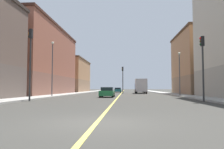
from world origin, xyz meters
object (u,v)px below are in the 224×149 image
Objects in this scene: car_green at (107,92)px; building_right_midblock at (33,61)px; traffic_light_median_far at (123,76)px; traffic_light_right_near at (30,55)px; building_left_mid at (208,63)px; car_teal at (118,90)px; car_orange at (140,90)px; building_right_distant at (68,76)px; street_lamp_left_near at (179,69)px; box_truck at (141,86)px; street_lamp_right_near at (52,63)px; car_blue at (109,90)px; traffic_light_left_near at (203,59)px.

building_right_midblock is at bearing 143.33° from car_green.
traffic_light_right_near is at bearing -107.46° from traffic_light_median_far.
car_teal is (-17.76, 17.01, -5.28)m from building_left_mid.
building_left_mid is at bearing -57.37° from car_orange.
building_right_distant reaches higher than car_green.
street_lamp_left_near is 1.42× the size of car_teal.
car_teal is (6.87, 39.78, -3.74)m from traffic_light_right_near.
building_right_distant is at bearing 90.00° from building_right_midblock.
car_green is 21.17m from box_truck.
traffic_light_median_far is 15.25m from car_orange.
street_lamp_right_near is at bearing -118.35° from traffic_light_median_far.
building_right_midblock is 13.66m from street_lamp_right_near.
car_orange is at bearing -54.02° from car_blue.
street_lamp_right_near is 1.86× the size of car_green.
street_lamp_right_near is (-17.01, 9.33, 0.81)m from traffic_light_left_near.
street_lamp_right_near reaches higher than traffic_light_left_near.
building_right_midblock reaches higher than car_orange.
building_right_distant reaches higher than traffic_light_left_near.
street_lamp_left_near is at bearing -52.36° from building_right_distant.
car_teal is at bearing 136.23° from building_left_mid.
traffic_light_left_near is at bearing -77.04° from car_teal.
box_truck reaches higher than car_blue.
building_left_mid reaches higher than street_lamp_left_near.
building_right_midblock is 25.71m from building_right_distant.
traffic_light_median_far is (-16.21, 3.99, -2.19)m from building_left_mid.
traffic_light_median_far is 17.86m from car_green.
building_left_mid reaches higher than box_truck.
traffic_light_left_near is 0.93× the size of street_lamp_left_near.
car_green is (-18.04, -13.50, -5.28)m from building_left_mid.
building_right_distant is 2.45× the size of box_truck.
car_blue is at bearing 125.98° from car_orange.
building_right_distant is at bearing 131.13° from traffic_light_median_far.
car_teal reaches higher than car_blue.
building_right_distant is 3.35× the size of traffic_light_median_far.
building_left_mid is 3.73× the size of car_green.
traffic_light_median_far is at bearing 72.54° from traffic_light_right_near.
street_lamp_right_near is at bearing -55.95° from building_right_midblock.
car_orange is at bearing 78.63° from car_green.
street_lamp_left_near is at bearing -74.34° from box_truck.
car_orange is (13.95, 31.66, -4.01)m from street_lamp_right_near.
car_blue is (4.39, 44.82, -4.02)m from street_lamp_right_near.
car_orange is 1.01× the size of car_green.
street_lamp_right_near reaches higher than car_green.
building_right_midblock is 23.31m from box_truck.
car_orange is 6.21m from car_teal.
street_lamp_right_near is at bearing -104.46° from car_teal.
traffic_light_right_near is at bearing -67.36° from building_right_midblock.
traffic_light_right_near reaches higher than box_truck.
building_left_mid is 23.14m from car_green.
car_orange is at bearing 98.29° from street_lamp_left_near.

